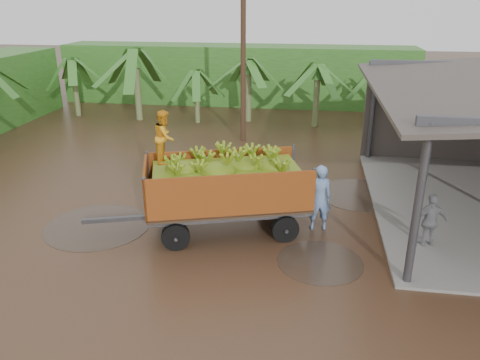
% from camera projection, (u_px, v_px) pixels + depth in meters
% --- Properties ---
extents(ground, '(100.00, 100.00, 0.00)m').
position_uv_depth(ground, '(220.00, 206.00, 15.41)').
color(ground, black).
rests_on(ground, ground).
extents(hedge_north, '(22.00, 3.00, 3.60)m').
position_uv_depth(hedge_north, '(237.00, 74.00, 29.75)').
color(hedge_north, '#2D661E').
rests_on(hedge_north, ground).
extents(banana_trailer, '(6.44, 3.50, 3.60)m').
position_uv_depth(banana_trailer, '(225.00, 186.00, 13.37)').
color(banana_trailer, '#CB5E1D').
rests_on(banana_trailer, ground).
extents(man_blue, '(0.81, 0.61, 2.00)m').
position_uv_depth(man_blue, '(319.00, 198.00, 13.54)').
color(man_blue, '#6E91CA').
rests_on(man_blue, ground).
extents(man_grey, '(0.99, 0.59, 1.58)m').
position_uv_depth(man_grey, '(430.00, 221.00, 12.58)').
color(man_grey, gray).
rests_on(man_grey, ground).
extents(utility_pole, '(1.20, 0.24, 7.84)m').
position_uv_depth(utility_pole, '(243.00, 55.00, 20.98)').
color(utility_pole, '#47301E').
rests_on(utility_pole, ground).
extents(banana_plants, '(25.02, 19.99, 4.18)m').
position_uv_depth(banana_plants, '(105.00, 106.00, 21.08)').
color(banana_plants, '#2D661E').
rests_on(banana_plants, ground).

